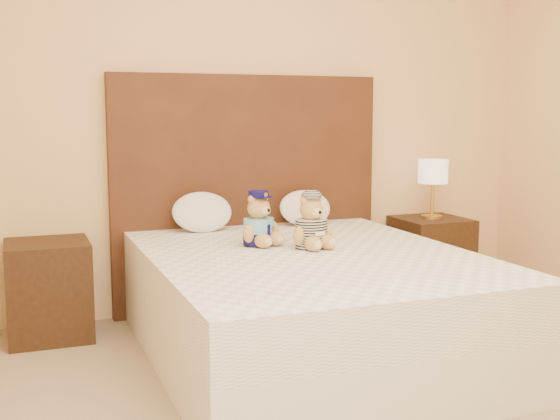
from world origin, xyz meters
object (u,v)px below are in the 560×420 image
object	(u,v)px
pillow_right	(305,206)
nightstand_right	(430,258)
teddy_prisoner	(311,221)
bed	(309,305)
nightstand_left	(49,290)
pillow_left	(202,210)
teddy_police	(259,218)
lamp	(433,175)

from	to	relation	value
pillow_right	nightstand_right	bearing A→B (deg)	-1.86
teddy_prisoner	pillow_right	distance (m)	0.77
bed	teddy_prisoner	distance (m)	0.44
nightstand_left	pillow_left	size ratio (longest dim) A/B	1.49
teddy_police	nightstand_left	bearing A→B (deg)	129.86
lamp	teddy_police	world-z (taller)	lamp
lamp	nightstand_left	bearing A→B (deg)	180.00
nightstand_right	lamp	xyz separation A→B (m)	(-0.00, 0.00, 0.57)
teddy_police	nightstand_right	bearing A→B (deg)	-4.80
nightstand_left	nightstand_right	world-z (taller)	same
teddy_police	pillow_left	xyz separation A→B (m)	(-0.17, 0.54, -0.02)
teddy_prisoner	pillow_left	size ratio (longest dim) A/B	0.78
lamp	teddy_police	bearing A→B (deg)	-160.20
bed	lamp	bearing A→B (deg)	32.62
pillow_left	teddy_police	bearing A→B (deg)	-72.22
lamp	teddy_prisoner	distance (m)	1.39
nightstand_left	nightstand_right	bearing A→B (deg)	0.00
bed	nightstand_left	world-z (taller)	same
teddy_police	teddy_prisoner	distance (m)	0.29
teddy_prisoner	pillow_left	distance (m)	0.83
pillow_left	pillow_right	xyz separation A→B (m)	(0.68, 0.00, -0.01)
bed	pillow_right	xyz separation A→B (m)	(0.33, 0.83, 0.40)
teddy_police	pillow_left	distance (m)	0.57
nightstand_left	pillow_left	distance (m)	0.99
bed	pillow_left	size ratio (longest dim) A/B	5.43
nightstand_left	pillow_right	xyz separation A→B (m)	(1.58, 0.03, 0.40)
bed	nightstand_left	bearing A→B (deg)	147.38
lamp	pillow_right	size ratio (longest dim) A/B	1.16
teddy_prisoner	pillow_left	bearing A→B (deg)	107.18
pillow_left	pillow_right	world-z (taller)	pillow_left
nightstand_left	pillow_right	size ratio (longest dim) A/B	1.60
lamp	pillow_left	distance (m)	1.61
bed	teddy_police	size ratio (longest dim) A/B	6.84
nightstand_left	lamp	size ratio (longest dim) A/B	1.38
nightstand_right	pillow_right	bearing A→B (deg)	178.14
teddy_police	pillow_left	size ratio (longest dim) A/B	0.79
lamp	teddy_prisoner	size ratio (longest dim) A/B	1.39
nightstand_left	lamp	world-z (taller)	lamp
nightstand_left	pillow_right	bearing A→B (deg)	1.09
nightstand_right	teddy_police	world-z (taller)	teddy_police
pillow_right	nightstand_left	bearing A→B (deg)	-178.91
bed	teddy_police	xyz separation A→B (m)	(-0.18, 0.29, 0.42)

